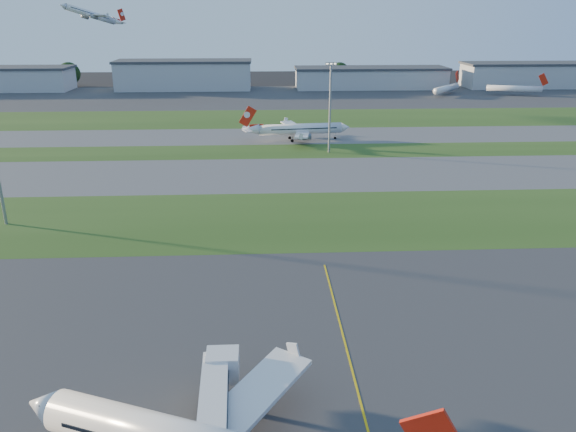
{
  "coord_description": "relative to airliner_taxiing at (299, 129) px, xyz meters",
  "views": [
    {
      "loc": [
        -5.14,
        -53.0,
        38.98
      ],
      "look_at": [
        -0.75,
        34.68,
        7.0
      ],
      "focal_mm": 35.0,
      "sensor_mm": 36.0,
      "label": 1
    }
  ],
  "objects": [
    {
      "name": "mini_jet_far",
      "position": [
        113.62,
        98.42,
        -0.34
      ],
      "size": [
        28.11,
        9.62,
        9.48
      ],
      "rotation": [
        0.0,
        0.0,
        -0.25
      ],
      "color": "silver",
      "rests_on": "ground"
    },
    {
      "name": "tree_mid_east",
      "position": [
        32.54,
        144.01,
        3.19
      ],
      "size": [
        11.55,
        11.55,
        12.6
      ],
      "color": "black",
      "rests_on": "ground"
    },
    {
      "name": "tree_east",
      "position": [
        107.54,
        142.01,
        2.54
      ],
      "size": [
        10.45,
        10.45,
        11.4
      ],
      "color": "black",
      "rests_on": "ground"
    },
    {
      "name": "tree_west",
      "position": [
        -117.46,
        145.01,
        3.51
      ],
      "size": [
        12.1,
        12.1,
        13.2
      ],
      "color": "black",
      "rests_on": "ground"
    },
    {
      "name": "grass_strip_c",
      "position": [
        -7.46,
        40.01,
        -3.62
      ],
      "size": [
        300.0,
        40.0,
        0.01
      ],
      "primitive_type": "cube",
      "color": "#264517",
      "rests_on": "ground"
    },
    {
      "name": "hangar_west",
      "position": [
        -52.46,
        130.01,
        4.01
      ],
      "size": [
        71.4,
        23.0,
        15.2
      ],
      "color": "#A4A7AC",
      "rests_on": "ground"
    },
    {
      "name": "yellow_line",
      "position": [
        -2.46,
        -124.99,
        -3.62
      ],
      "size": [
        0.25,
        60.0,
        0.02
      ],
      "primitive_type": "cube",
      "color": "gold",
      "rests_on": "ground"
    },
    {
      "name": "airliner_taxiing",
      "position": [
        0.0,
        0.0,
        0.0
      ],
      "size": [
        33.02,
        27.86,
        10.32
      ],
      "rotation": [
        0.0,
        0.0,
        3.26
      ],
      "color": "silver",
      "rests_on": "ground"
    },
    {
      "name": "hangar_east",
      "position": [
        47.54,
        130.01,
        2.01
      ],
      "size": [
        81.6,
        23.0,
        11.2
      ],
      "color": "#A4A7AC",
      "rests_on": "ground"
    },
    {
      "name": "taxiway_b",
      "position": [
        -7.46,
        7.01,
        -3.62
      ],
      "size": [
        300.0,
        26.0,
        0.01
      ],
      "primitive_type": "cube",
      "color": "#515154",
      "rests_on": "ground"
    },
    {
      "name": "light_mast_centre",
      "position": [
        7.54,
        -16.99,
        11.19
      ],
      "size": [
        3.2,
        0.7,
        25.8
      ],
      "color": "gray",
      "rests_on": "ground"
    },
    {
      "name": "tree_mid_west",
      "position": [
        -27.46,
        141.01,
        2.21
      ],
      "size": [
        9.9,
        9.9,
        10.8
      ],
      "color": "black",
      "rests_on": "ground"
    },
    {
      "name": "grass_strip_a",
      "position": [
        -7.46,
        -72.99,
        -3.62
      ],
      "size": [
        300.0,
        34.0,
        0.01
      ],
      "primitive_type": "cube",
      "color": "#264517",
      "rests_on": "ground"
    },
    {
      "name": "grass_strip_b",
      "position": [
        -7.46,
        -14.99,
        -3.62
      ],
      "size": [
        300.0,
        18.0,
        0.01
      ],
      "primitive_type": "cube",
      "color": "#264517",
      "rests_on": "ground"
    },
    {
      "name": "apron_near",
      "position": [
        -7.46,
        -124.99,
        -3.62
      ],
      "size": [
        300.0,
        70.0,
        0.01
      ],
      "primitive_type": "cube",
      "color": "#333335",
      "rests_on": "ground"
    },
    {
      "name": "hangar_far_east",
      "position": [
        147.54,
        130.01,
        3.01
      ],
      "size": [
        96.9,
        23.0,
        13.2
      ],
      "color": "#A4A7AC",
      "rests_on": "ground"
    },
    {
      "name": "mini_jet_near",
      "position": [
        80.52,
        101.47,
        -0.34
      ],
      "size": [
        19.69,
        23.05,
        9.48
      ],
      "rotation": [
        0.0,
        0.0,
        0.87
      ],
      "color": "silver",
      "rests_on": "ground"
    },
    {
      "name": "taxiway_a",
      "position": [
        -7.46,
        -39.99,
        -3.62
      ],
      "size": [
        300.0,
        32.0,
        0.01
      ],
      "primitive_type": "cube",
      "color": "#515154",
      "rests_on": "ground"
    },
    {
      "name": "apron_far",
      "position": [
        -7.46,
        100.01,
        -3.62
      ],
      "size": [
        400.0,
        80.0,
        0.01
      ],
      "primitive_type": "cube",
      "color": "#333335",
      "rests_on": "ground"
    },
    {
      "name": "airliner_departing",
      "position": [
        -87.26,
        92.36,
        34.34
      ],
      "size": [
        22.54,
        20.13,
        8.92
      ],
      "rotation": [
        0.0,
        0.0,
        0.72
      ],
      "color": "silver"
    },
    {
      "name": "ground",
      "position": [
        -7.46,
        -124.99,
        -3.62
      ],
      "size": [
        700.0,
        700.0,
        0.0
      ],
      "primitive_type": "plane",
      "color": "black",
      "rests_on": "ground"
    }
  ]
}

